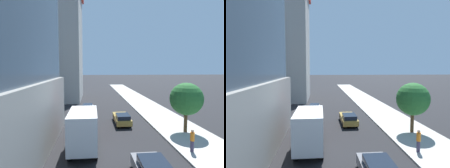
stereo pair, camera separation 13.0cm
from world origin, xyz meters
TOP-DOWN VIEW (x-y plane):
  - sidewalk at (7.98, 20.00)m, footprint 5.37×120.00m
  - construction_building at (-11.75, 45.35)m, footprint 16.26×22.53m
  - street_tree at (8.12, 21.22)m, footprint 3.40×3.40m
  - car_silver at (-2.39, 31.08)m, footprint 1.74×4.75m
  - car_gold at (1.95, 25.23)m, footprint 1.79×4.76m
  - box_truck at (-2.39, 18.33)m, footprint 2.25×6.59m
  - pedestrian_orange_shirt at (6.34, 16.58)m, footprint 0.34×0.34m

SIDE VIEW (x-z plane):
  - sidewalk at x=7.98m, z-range 0.00..0.15m
  - car_silver at x=-2.39m, z-range -0.03..1.42m
  - car_gold at x=1.95m, z-range 0.02..1.39m
  - pedestrian_orange_shirt at x=6.34m, z-range 0.18..1.99m
  - box_truck at x=-2.39m, z-range 0.18..3.61m
  - street_tree at x=8.12m, z-range 1.04..6.26m
  - construction_building at x=-11.75m, z-range -2.77..31.37m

